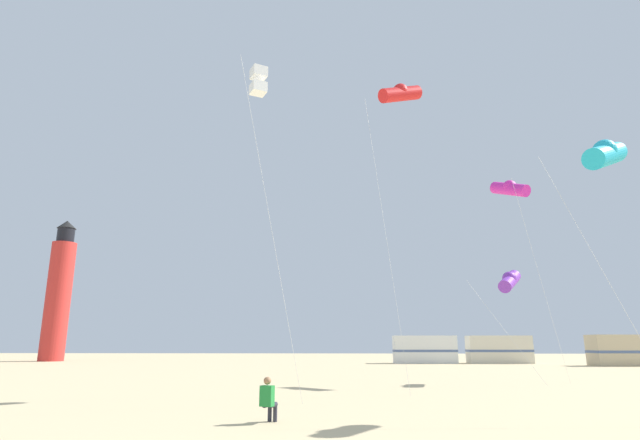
{
  "coord_description": "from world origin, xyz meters",
  "views": [
    {
      "loc": [
        0.48,
        -7.27,
        2.02
      ],
      "look_at": [
        -0.37,
        9.3,
        6.06
      ],
      "focal_mm": 28.48,
      "sensor_mm": 36.0,
      "label": 1
    }
  ],
  "objects_px": {
    "lighthouse_distant": "(59,293)",
    "rv_van_cream": "(499,350)",
    "kite_tube_violet": "(510,280)",
    "rv_van_white": "(424,350)",
    "kite_tube_scarlet": "(400,94)",
    "kite_tube_magenta": "(510,189)",
    "rv_van_tan": "(626,350)",
    "kite_flyer_standing": "(268,398)",
    "kite_tube_cyan": "(605,154)",
    "kite_box_white": "(259,82)"
  },
  "relations": [
    {
      "from": "kite_flyer_standing",
      "to": "lighthouse_distant",
      "type": "height_order",
      "value": "lighthouse_distant"
    },
    {
      "from": "kite_tube_scarlet",
      "to": "rv_van_cream",
      "type": "height_order",
      "value": "kite_tube_scarlet"
    },
    {
      "from": "kite_tube_magenta",
      "to": "rv_van_cream",
      "type": "bearing_deg",
      "value": 76.73
    },
    {
      "from": "kite_flyer_standing",
      "to": "kite_tube_cyan",
      "type": "height_order",
      "value": "kite_tube_cyan"
    },
    {
      "from": "kite_tube_cyan",
      "to": "rv_van_cream",
      "type": "xyz_separation_m",
      "value": [
        7.35,
        39.44,
        -6.63
      ]
    },
    {
      "from": "kite_flyer_standing",
      "to": "lighthouse_distant",
      "type": "relative_size",
      "value": 0.07
    },
    {
      "from": "kite_tube_cyan",
      "to": "kite_tube_violet",
      "type": "distance_m",
      "value": 12.56
    },
    {
      "from": "kite_flyer_standing",
      "to": "rv_van_tan",
      "type": "xyz_separation_m",
      "value": [
        27.92,
        35.9,
        0.78
      ]
    },
    {
      "from": "kite_flyer_standing",
      "to": "kite_box_white",
      "type": "bearing_deg",
      "value": -55.1
    },
    {
      "from": "kite_tube_scarlet",
      "to": "kite_tube_magenta",
      "type": "distance_m",
      "value": 9.2
    },
    {
      "from": "kite_tube_magenta",
      "to": "lighthouse_distant",
      "type": "height_order",
      "value": "lighthouse_distant"
    },
    {
      "from": "kite_flyer_standing",
      "to": "kite_box_white",
      "type": "distance_m",
      "value": 12.88
    },
    {
      "from": "kite_tube_violet",
      "to": "rv_van_white",
      "type": "relative_size",
      "value": 0.94
    },
    {
      "from": "rv_van_white",
      "to": "kite_tube_scarlet",
      "type": "bearing_deg",
      "value": -100.47
    },
    {
      "from": "kite_tube_violet",
      "to": "rv_van_cream",
      "type": "bearing_deg",
      "value": 75.79
    },
    {
      "from": "kite_tube_violet",
      "to": "kite_flyer_standing",
      "type": "bearing_deg",
      "value": -127.7
    },
    {
      "from": "kite_flyer_standing",
      "to": "rv_van_tan",
      "type": "bearing_deg",
      "value": -109.53
    },
    {
      "from": "kite_tube_magenta",
      "to": "kite_tube_scarlet",
      "type": "bearing_deg",
      "value": -141.07
    },
    {
      "from": "lighthouse_distant",
      "to": "rv_van_cream",
      "type": "distance_m",
      "value": 50.82
    },
    {
      "from": "kite_tube_cyan",
      "to": "rv_van_white",
      "type": "relative_size",
      "value": 1.35
    },
    {
      "from": "kite_tube_cyan",
      "to": "kite_tube_magenta",
      "type": "bearing_deg",
      "value": 85.51
    },
    {
      "from": "kite_tube_scarlet",
      "to": "rv_van_tan",
      "type": "height_order",
      "value": "kite_tube_scarlet"
    },
    {
      "from": "kite_tube_scarlet",
      "to": "lighthouse_distant",
      "type": "distance_m",
      "value": 52.41
    },
    {
      "from": "kite_tube_violet",
      "to": "rv_van_white",
      "type": "height_order",
      "value": "kite_tube_violet"
    },
    {
      "from": "kite_tube_cyan",
      "to": "rv_van_white",
      "type": "xyz_separation_m",
      "value": [
        -0.39,
        39.07,
        -6.63
      ]
    },
    {
      "from": "kite_tube_cyan",
      "to": "kite_box_white",
      "type": "xyz_separation_m",
      "value": [
        -11.99,
        2.74,
        4.48
      ]
    },
    {
      "from": "lighthouse_distant",
      "to": "rv_van_cream",
      "type": "height_order",
      "value": "lighthouse_distant"
    },
    {
      "from": "kite_flyer_standing",
      "to": "kite_tube_magenta",
      "type": "relative_size",
      "value": 0.1
    },
    {
      "from": "kite_tube_scarlet",
      "to": "lighthouse_distant",
      "type": "xyz_separation_m",
      "value": [
        -37.2,
        36.4,
        -6.16
      ]
    },
    {
      "from": "kite_tube_cyan",
      "to": "rv_van_tan",
      "type": "bearing_deg",
      "value": 62.89
    },
    {
      "from": "kite_box_white",
      "to": "kite_tube_violet",
      "type": "bearing_deg",
      "value": 37.39
    },
    {
      "from": "kite_box_white",
      "to": "rv_van_tan",
      "type": "bearing_deg",
      "value": 46.7
    },
    {
      "from": "rv_van_white",
      "to": "lighthouse_distant",
      "type": "bearing_deg",
      "value": 173.17
    },
    {
      "from": "lighthouse_distant",
      "to": "rv_van_cream",
      "type": "bearing_deg",
      "value": -4.47
    },
    {
      "from": "kite_tube_magenta",
      "to": "kite_tube_cyan",
      "type": "bearing_deg",
      "value": -94.49
    },
    {
      "from": "kite_box_white",
      "to": "rv_van_tan",
      "type": "xyz_separation_m",
      "value": [
        29.33,
        31.13,
        -11.11
      ]
    },
    {
      "from": "rv_van_cream",
      "to": "rv_van_white",
      "type": "bearing_deg",
      "value": -177.33
    },
    {
      "from": "kite_tube_cyan",
      "to": "rv_van_cream",
      "type": "height_order",
      "value": "kite_tube_cyan"
    },
    {
      "from": "kite_tube_cyan",
      "to": "rv_van_cream",
      "type": "relative_size",
      "value": 1.35
    },
    {
      "from": "rv_van_white",
      "to": "rv_van_cream",
      "type": "xyz_separation_m",
      "value": [
        7.74,
        0.36,
        0.0
      ]
    },
    {
      "from": "kite_tube_scarlet",
      "to": "rv_van_cream",
      "type": "xyz_separation_m",
      "value": [
        13.06,
        32.47,
        -12.61
      ]
    },
    {
      "from": "kite_tube_scarlet",
      "to": "kite_tube_violet",
      "type": "xyz_separation_m",
      "value": [
        6.18,
        5.31,
        -8.63
      ]
    },
    {
      "from": "lighthouse_distant",
      "to": "rv_van_cream",
      "type": "xyz_separation_m",
      "value": [
        50.26,
        -3.93,
        -6.45
      ]
    },
    {
      "from": "rv_van_cream",
      "to": "kite_tube_violet",
      "type": "bearing_deg",
      "value": -104.22
    },
    {
      "from": "kite_box_white",
      "to": "rv_van_tan",
      "type": "relative_size",
      "value": 1.99
    },
    {
      "from": "lighthouse_distant",
      "to": "rv_van_white",
      "type": "height_order",
      "value": "lighthouse_distant"
    },
    {
      "from": "kite_box_white",
      "to": "kite_tube_violet",
      "type": "distance_m",
      "value": 17.23
    },
    {
      "from": "kite_box_white",
      "to": "kite_tube_violet",
      "type": "xyz_separation_m",
      "value": [
        12.47,
        9.53,
        -7.12
      ]
    },
    {
      "from": "kite_tube_cyan",
      "to": "kite_tube_scarlet",
      "type": "xyz_separation_m",
      "value": [
        -5.7,
        6.96,
        5.98
      ]
    },
    {
      "from": "kite_box_white",
      "to": "kite_tube_magenta",
      "type": "height_order",
      "value": "kite_box_white"
    }
  ]
}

